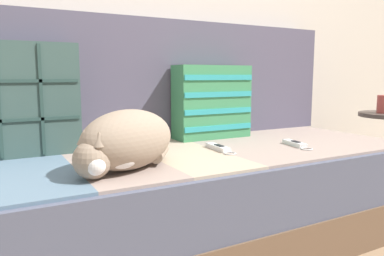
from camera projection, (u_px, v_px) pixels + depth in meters
couch at (178, 200)px, 1.55m from camera, size 2.13×0.85×0.41m
sofa_backrest at (144, 80)px, 1.78m from camera, size 2.09×0.14×0.56m
throw_pillow_quilted at (19, 100)px, 1.40m from camera, size 0.43×0.14×0.42m
throw_pillow_striped at (212, 102)px, 1.81m from camera, size 0.38×0.14×0.35m
sleeping_cat at (125, 142)px, 1.19m from camera, size 0.42×0.36×0.19m
game_remote_near at (219, 148)px, 1.53m from camera, size 0.06×0.20×0.02m
game_remote_far at (295, 144)px, 1.61m from camera, size 0.08×0.19×0.02m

